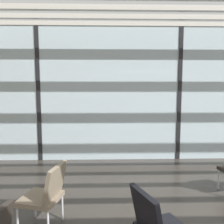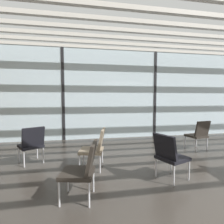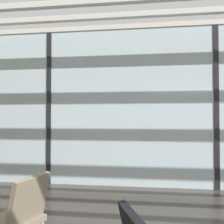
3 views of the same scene
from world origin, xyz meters
TOP-DOWN VIEW (x-y plane):
  - glass_curtain_wall at (0.00, 5.20)m, footprint 14.00×0.08m
  - window_mullion_0 at (-3.50, 5.20)m, footprint 0.10×0.12m
  - window_mullion_1 at (0.00, 5.20)m, footprint 0.10×0.12m
  - parked_airplane at (0.05, 11.29)m, footprint 13.78×3.72m
  - lounge_chair_5 at (-2.63, 2.26)m, footprint 0.62×0.59m

SIDE VIEW (x-z plane):
  - lounge_chair_5 at x=-2.63m, z-range 0.06..0.93m
  - glass_curtain_wall at x=0.00m, z-range 0.00..3.31m
  - window_mullion_0 at x=-3.50m, z-range 0.00..3.31m
  - window_mullion_1 at x=0.00m, z-range 0.00..3.31m
  - parked_airplane at x=0.05m, z-range 0.00..3.72m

